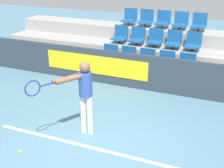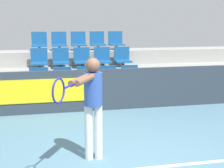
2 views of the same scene
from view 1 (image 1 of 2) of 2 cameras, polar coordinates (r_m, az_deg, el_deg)
The scene contains 23 objects.
ground_plane at distance 6.64m, azimuth -4.35°, elevation -11.60°, with size 30.00×30.00×0.00m, color slate.
court_baseline at distance 6.66m, azimuth -4.20°, elevation -11.40°, with size 4.49×0.08×0.01m.
barrier_wall at distance 9.19m, azimuth 4.85°, elevation 2.26°, with size 11.36×0.14×1.05m.
bleacher_tier_front at distance 9.78m, azimuth 5.96°, elevation 1.58°, with size 10.96×0.93×0.44m.
bleacher_tier_middle at distance 10.55m, azimuth 7.50°, elevation 4.38°, with size 10.96×0.93×0.87m.
bleacher_tier_back at distance 11.36m, azimuth 8.85°, elevation 6.79°, with size 10.96×0.93×1.31m.
stadium_chair_0 at distance 10.13m, azimuth -0.45°, elevation 5.29°, with size 0.48×0.44×0.59m.
stadium_chair_1 at distance 9.92m, azimuth 2.86°, elevation 4.86°, with size 0.48×0.44×0.59m.
stadium_chair_2 at distance 9.74m, azimuth 6.29°, elevation 4.41°, with size 0.48×0.44×0.59m.
stadium_chair_3 at distance 9.59m, azimuth 9.84°, elevation 3.92°, with size 0.48×0.44×0.59m.
stadium_chair_4 at distance 9.49m, azimuth 13.47°, elevation 3.40°, with size 0.48×0.44×0.59m.
stadium_chair_5 at distance 10.85m, azimuth 1.50°, elevation 8.87°, with size 0.48×0.44×0.59m.
stadium_chair_6 at distance 10.65m, azimuth 4.64°, elevation 8.53°, with size 0.48×0.44×0.59m.
stadium_chair_7 at distance 10.48m, azimuth 7.89°, elevation 8.15°, with size 0.48×0.44×0.59m.
stadium_chair_8 at distance 10.34m, azimuth 11.22°, elevation 7.74°, with size 0.48×0.44×0.59m.
stadium_chair_9 at distance 10.25m, azimuth 14.63°, elevation 7.29°, with size 0.48×0.44×0.59m.
stadium_chair_10 at distance 11.61m, azimuth 3.23°, elevation 11.98°, with size 0.48×0.44×0.59m.
stadium_chair_11 at distance 11.42m, azimuth 6.22°, elevation 11.71°, with size 0.48×0.44×0.59m.
stadium_chair_12 at distance 11.26m, azimuth 9.29°, elevation 11.39°, with size 0.48×0.44×0.59m.
stadium_chair_13 at distance 11.14m, azimuth 12.44°, elevation 11.03°, with size 0.48×0.44×0.59m.
stadium_chair_14 at distance 11.05m, azimuth 15.63°, elevation 10.63°, with size 0.48×0.44×0.59m.
tennis_player at distance 6.65m, azimuth -5.36°, elevation -1.37°, with size 0.80×1.33×1.68m.
tennis_ball at distance 6.73m, azimuth -16.44°, elevation -11.74°, with size 0.07×0.07×0.07m.
Camera 1 is at (2.56, -4.84, 3.75)m, focal length 50.00 mm.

